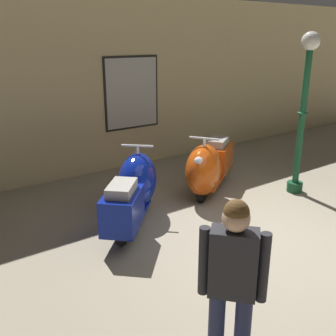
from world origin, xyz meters
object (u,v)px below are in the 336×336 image
Objects in this scene: lamppost at (304,104)px; visitor_1 at (232,279)px; scooter_1 at (208,167)px; scooter_0 at (134,189)px.

visitor_1 is at bearing -149.43° from lamppost.
visitor_1 is (-2.47, -3.12, 0.40)m from scooter_1.
scooter_0 is 0.93× the size of scooter_1.
scooter_0 is 0.61× the size of lamppost.
visitor_1 reaches higher than scooter_0.
visitor_1 is at bearing -152.55° from scooter_0.
scooter_0 is 3.10m from visitor_1.
visitor_1 is (-0.84, -2.95, 0.41)m from scooter_0.
lamppost is at bearing 114.47° from scooter_1.
lamppost reaches higher than visitor_1.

